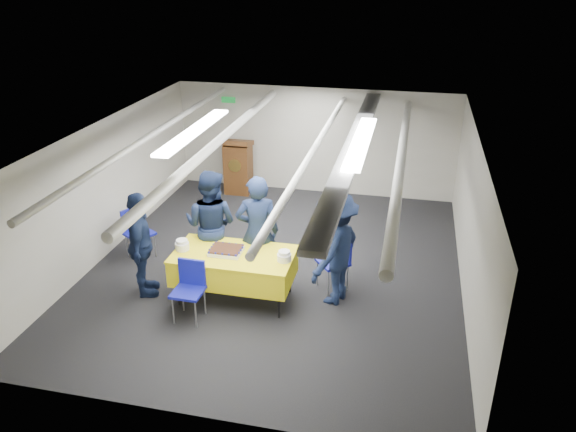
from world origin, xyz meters
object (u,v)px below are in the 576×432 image
object	(u,v)px
chair_near	(190,284)
chair_right	(338,256)
serving_table	(234,266)
chair_left	(136,228)
sailor_a	(258,232)
sailor_b	(211,225)
sheet_cake	(226,250)
sailor_d	(336,249)
sailor_c	(141,245)
podium	(238,166)

from	to	relation	value
chair_near	chair_right	world-z (taller)	same
serving_table	chair_left	size ratio (longest dim) A/B	2.04
chair_left	sailor_a	distance (m)	2.36
chair_near	sailor_b	world-z (taller)	sailor_b
sheet_cake	chair_left	distance (m)	2.17
sailor_a	sailor_d	distance (m)	1.24
serving_table	chair_right	xyz separation A→B (m)	(1.46, 0.68, -0.03)
serving_table	sailor_c	distance (m)	1.43
podium	chair_left	distance (m)	3.30
serving_table	chair_near	bearing A→B (deg)	-128.80
chair_near	chair_left	xyz separation A→B (m)	(-1.58, 1.51, 0.00)
chair_near	sailor_c	size ratio (longest dim) A/B	0.52
chair_near	sailor_c	distance (m)	1.06
chair_right	chair_left	distance (m)	3.51
podium	sailor_a	xyz separation A→B (m)	(1.46, -3.64, 0.30)
sheet_cake	chair_right	xyz separation A→B (m)	(1.57, 0.69, -0.28)
serving_table	sailor_c	bearing A→B (deg)	-173.21
chair_near	sailor_b	distance (m)	1.24
sheet_cake	chair_right	world-z (taller)	chair_right
serving_table	podium	distance (m)	4.29
serving_table	sailor_d	xyz separation A→B (m)	(1.47, 0.29, 0.31)
sheet_cake	sailor_a	xyz separation A→B (m)	(0.35, 0.49, 0.10)
sheet_cake	chair_near	xyz separation A→B (m)	(-0.36, -0.58, -0.28)
chair_right	chair_left	xyz separation A→B (m)	(-3.50, 0.24, 0.00)
chair_near	sheet_cake	bearing A→B (deg)	58.15
chair_near	sailor_b	xyz separation A→B (m)	(-0.09, 1.18, 0.37)
chair_near	sailor_a	size ratio (longest dim) A/B	0.48
chair_right	sailor_a	size ratio (longest dim) A/B	0.48
chair_near	chair_left	world-z (taller)	same
podium	sailor_d	world-z (taller)	sailor_d
chair_left	chair_near	bearing A→B (deg)	-43.72
podium	sailor_b	world-z (taller)	sailor_b
chair_near	podium	bearing A→B (deg)	99.07
sheet_cake	sailor_a	bearing A→B (deg)	54.36
serving_table	sailor_b	size ratio (longest dim) A/B	0.99
sailor_a	serving_table	bearing A→B (deg)	46.74
podium	sailor_c	distance (m)	4.29
chair_left	sailor_a	bearing A→B (deg)	-11.06
chair_near	sailor_d	distance (m)	2.15
chair_near	sailor_d	world-z (taller)	sailor_d
podium	chair_near	world-z (taller)	podium
sailor_d	serving_table	bearing A→B (deg)	-58.27
chair_right	sailor_b	distance (m)	2.05
sailor_b	sailor_c	distance (m)	1.13
serving_table	sailor_b	xyz separation A→B (m)	(-0.56, 0.60, 0.34)
chair_left	sailor_b	size ratio (longest dim) A/B	0.48
serving_table	chair_left	xyz separation A→B (m)	(-2.05, 0.92, -0.03)
serving_table	sailor_a	size ratio (longest dim) A/B	0.97
sailor_a	sailor_c	distance (m)	1.75
sailor_b	sailor_d	world-z (taller)	sailor_b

